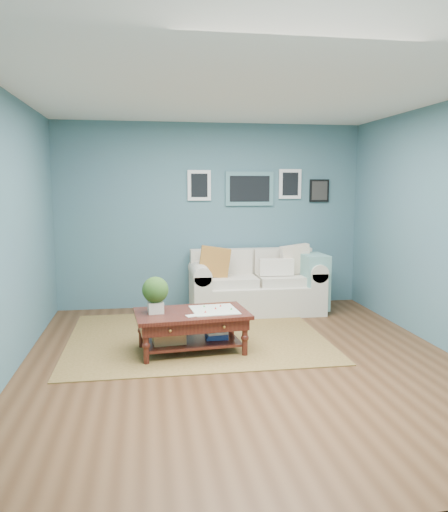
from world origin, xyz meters
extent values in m
plane|color=brown|center=(0.00, 0.00, 0.00)|extent=(5.00, 5.00, 0.00)
plane|color=white|center=(0.00, 0.00, 2.70)|extent=(5.00, 5.00, 0.00)
cube|color=slate|center=(0.00, 2.50, 1.35)|extent=(4.50, 0.02, 2.70)
cube|color=slate|center=(0.00, -2.50, 1.35)|extent=(4.50, 0.02, 2.70)
cube|color=slate|center=(-2.25, 0.00, 1.35)|extent=(0.02, 5.00, 2.70)
cube|color=slate|center=(0.57, 2.48, 1.75)|extent=(0.72, 0.03, 0.50)
cube|color=black|center=(0.57, 2.46, 1.75)|extent=(0.60, 0.01, 0.38)
cube|color=white|center=(-0.18, 2.48, 1.80)|extent=(0.34, 0.03, 0.44)
cube|color=white|center=(1.19, 2.48, 1.82)|extent=(0.34, 0.03, 0.44)
cube|color=black|center=(1.65, 2.48, 1.72)|extent=(0.30, 0.03, 0.34)
cube|color=brown|center=(-0.39, 0.90, 0.01)|extent=(2.98, 2.39, 0.01)
cube|color=beige|center=(0.57, 1.99, 0.20)|extent=(1.38, 0.85, 0.41)
cube|color=beige|center=(0.57, 2.32, 0.64)|extent=(1.80, 0.21, 0.47)
cube|color=beige|center=(-0.23, 1.99, 0.30)|extent=(0.23, 0.85, 0.60)
cube|color=beige|center=(1.38, 1.99, 0.30)|extent=(0.23, 0.85, 0.60)
cylinder|color=beige|center=(-0.23, 1.99, 0.60)|extent=(0.25, 0.85, 0.25)
cylinder|color=beige|center=(1.38, 1.99, 0.60)|extent=(0.25, 0.85, 0.25)
cube|color=beige|center=(0.20, 1.93, 0.47)|extent=(0.70, 0.54, 0.13)
cube|color=beige|center=(0.94, 1.93, 0.47)|extent=(0.70, 0.54, 0.13)
cube|color=beige|center=(0.20, 2.20, 0.71)|extent=(0.70, 0.12, 0.35)
cube|color=beige|center=(0.94, 2.20, 0.71)|extent=(0.70, 0.12, 0.35)
cube|color=#B3611E|center=(-0.03, 1.94, 0.75)|extent=(0.47, 0.17, 0.46)
cube|color=white|center=(1.15, 2.01, 0.75)|extent=(0.46, 0.17, 0.45)
cube|color=silver|center=(0.84, 1.89, 0.66)|extent=(0.49, 0.12, 0.23)
cube|color=#71A69B|center=(1.38, 1.87, 0.45)|extent=(0.33, 0.53, 0.78)
cube|color=black|center=(-0.49, 0.40, 0.43)|extent=(1.26, 0.81, 0.04)
cube|color=black|center=(-0.49, 0.40, 0.35)|extent=(1.17, 0.72, 0.12)
cube|color=black|center=(-0.49, 0.40, 0.11)|extent=(1.07, 0.61, 0.03)
sphere|color=gold|center=(-0.74, 0.05, 0.35)|extent=(0.03, 0.03, 0.03)
sphere|color=gold|center=(-0.18, 0.10, 0.35)|extent=(0.03, 0.03, 0.03)
cylinder|color=black|center=(-0.99, 0.08, 0.21)|extent=(0.06, 0.06, 0.41)
cylinder|color=black|center=(0.05, 0.18, 0.21)|extent=(0.06, 0.06, 0.41)
cylinder|color=black|center=(-1.04, 0.62, 0.21)|extent=(0.06, 0.06, 0.41)
cylinder|color=black|center=(0.00, 0.72, 0.21)|extent=(0.06, 0.06, 0.41)
cube|color=beige|center=(-0.88, 0.41, 0.51)|extent=(0.17, 0.17, 0.12)
sphere|color=#204814|center=(-0.88, 0.41, 0.70)|extent=(0.28, 0.28, 0.28)
cube|color=silver|center=(-0.24, 0.42, 0.45)|extent=(0.52, 0.52, 0.01)
cube|color=#B57E50|center=(-0.74, 0.38, 0.23)|extent=(0.36, 0.27, 0.20)
cube|color=navy|center=(-0.22, 0.44, 0.18)|extent=(0.26, 0.20, 0.11)
camera|label=1|loc=(-0.97, -4.83, 1.81)|focal=35.00mm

